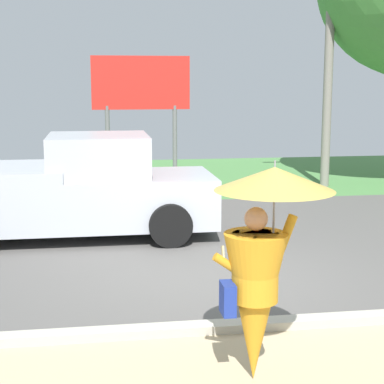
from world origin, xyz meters
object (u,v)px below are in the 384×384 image
(monk_pedestrian, at_px, (260,264))
(roadside_billboard, at_px, (141,92))
(pickup_truck, at_px, (73,190))
(utility_pole, at_px, (329,53))

(monk_pedestrian, distance_m, roadside_billboard, 11.38)
(pickup_truck, bearing_deg, monk_pedestrian, -68.96)
(pickup_truck, distance_m, utility_pole, 8.55)
(pickup_truck, distance_m, roadside_billboard, 5.76)
(roadside_billboard, bearing_deg, monk_pedestrian, -88.64)
(utility_pole, bearing_deg, roadside_billboard, 173.46)
(utility_pole, height_order, roadside_billboard, utility_pole)
(pickup_truck, height_order, utility_pole, utility_pole)
(utility_pole, relative_size, roadside_billboard, 1.95)
(utility_pole, distance_m, roadside_billboard, 5.10)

